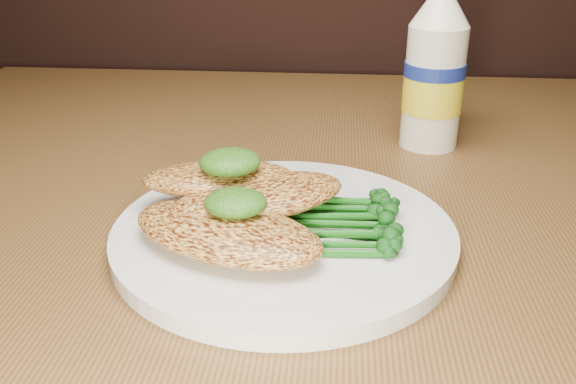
{
  "coord_description": "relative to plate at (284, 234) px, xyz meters",
  "views": [
    {
      "loc": [
        -0.02,
        0.44,
        1.01
      ],
      "look_at": [
        -0.06,
        0.9,
        0.79
      ],
      "focal_mm": 38.69,
      "sensor_mm": 36.0,
      "label": 1
    }
  ],
  "objects": [
    {
      "name": "pesto_back",
      "position": [
        -0.05,
        0.03,
        0.05
      ],
      "size": [
        0.06,
        0.06,
        0.02
      ],
      "primitive_type": "ellipsoid",
      "rotation": [
        0.0,
        0.0,
        0.27
      ],
      "color": "black",
      "rests_on": "chicken_back"
    },
    {
      "name": "chicken_front",
      "position": [
        -0.04,
        -0.04,
        0.02
      ],
      "size": [
        0.18,
        0.14,
        0.03
      ],
      "primitive_type": "ellipsoid",
      "rotation": [
        0.0,
        0.0,
        -0.4
      ],
      "color": "gold",
      "rests_on": "plate"
    },
    {
      "name": "plate",
      "position": [
        0.0,
        0.0,
        0.0
      ],
      "size": [
        0.28,
        0.28,
        0.01
      ],
      "primitive_type": "cylinder",
      "color": "silver",
      "rests_on": "dining_table"
    },
    {
      "name": "chicken_mid",
      "position": [
        -0.02,
        0.01,
        0.03
      ],
      "size": [
        0.17,
        0.14,
        0.02
      ],
      "primitive_type": "ellipsoid",
      "rotation": [
        0.0,
        0.0,
        0.54
      ],
      "color": "gold",
      "rests_on": "plate"
    },
    {
      "name": "pesto_front",
      "position": [
        -0.04,
        -0.02,
        0.04
      ],
      "size": [
        0.05,
        0.05,
        0.02
      ],
      "primitive_type": "ellipsoid",
      "rotation": [
        0.0,
        0.0,
        -0.03
      ],
      "color": "black",
      "rests_on": "chicken_front"
    },
    {
      "name": "pepper_grinder",
      "position": [
        0.16,
        0.31,
        0.06
      ],
      "size": [
        0.07,
        0.07,
        0.13
      ],
      "primitive_type": null,
      "rotation": [
        0.0,
        0.0,
        0.33
      ],
      "color": "black",
      "rests_on": "dining_table"
    },
    {
      "name": "chicken_back",
      "position": [
        -0.06,
        0.03,
        0.03
      ],
      "size": [
        0.14,
        0.09,
        0.02
      ],
      "primitive_type": "ellipsoid",
      "rotation": [
        0.0,
        0.0,
        0.2
      ],
      "color": "gold",
      "rests_on": "plate"
    },
    {
      "name": "broccolini_bundle",
      "position": [
        0.04,
        -0.0,
        0.02
      ],
      "size": [
        0.16,
        0.13,
        0.02
      ],
      "primitive_type": null,
      "rotation": [
        0.0,
        0.0,
        -0.21
      ],
      "color": "#155813",
      "rests_on": "plate"
    },
    {
      "name": "mayo_bottle",
      "position": [
        0.15,
        0.24,
        0.09
      ],
      "size": [
        0.07,
        0.07,
        0.19
      ],
      "primitive_type": null,
      "rotation": [
        0.0,
        0.0,
        0.04
      ],
      "color": "white",
      "rests_on": "dining_table"
    }
  ]
}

